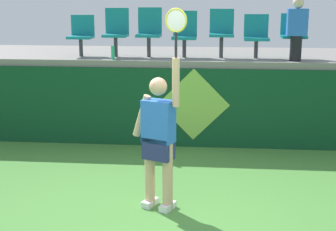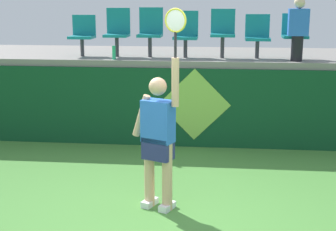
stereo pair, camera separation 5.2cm
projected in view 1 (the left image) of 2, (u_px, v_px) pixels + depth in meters
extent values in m
plane|color=#478438|center=(163.00, 225.00, 6.01)|extent=(40.00, 40.00, 0.00)
cube|color=#0F4223|center=(183.00, 107.00, 9.04)|extent=(12.26, 0.20, 1.40)
cube|color=gray|center=(187.00, 56.00, 10.05)|extent=(12.26, 2.56, 0.12)
cube|color=white|center=(150.00, 203.00, 6.54)|extent=(0.21, 0.29, 0.08)
cube|color=white|center=(168.00, 206.00, 6.42)|extent=(0.21, 0.29, 0.08)
cylinder|color=#DBAD84|center=(150.00, 173.00, 6.45)|extent=(0.13, 0.13, 0.87)
cylinder|color=#DBAD84|center=(168.00, 177.00, 6.33)|extent=(0.13, 0.13, 0.87)
cube|color=navy|center=(159.00, 148.00, 6.31)|extent=(0.42, 0.34, 0.28)
cube|color=blue|center=(158.00, 121.00, 6.23)|extent=(0.44, 0.35, 0.52)
sphere|color=#DBAD84|center=(158.00, 86.00, 6.13)|extent=(0.22, 0.22, 0.22)
cylinder|color=#DBAD84|center=(142.00, 116.00, 6.33)|extent=(0.27, 0.18, 0.55)
cylinder|color=#DBAD84|center=(176.00, 82.00, 6.00)|extent=(0.09, 0.09, 0.58)
cylinder|color=black|center=(176.00, 45.00, 5.90)|extent=(0.03, 0.03, 0.30)
torus|color=gold|center=(176.00, 20.00, 5.83)|extent=(0.27, 0.13, 0.28)
ellipsoid|color=silver|center=(176.00, 20.00, 5.83)|extent=(0.23, 0.11, 0.24)
cylinder|color=#26B272|center=(113.00, 53.00, 9.03)|extent=(0.06, 0.06, 0.24)
cylinder|color=#38383D|center=(81.00, 47.00, 9.49)|extent=(0.07, 0.07, 0.33)
cube|color=#147F89|center=(81.00, 37.00, 9.45)|extent=(0.44, 0.42, 0.05)
cube|color=#147F89|center=(83.00, 25.00, 9.58)|extent=(0.44, 0.04, 0.38)
cylinder|color=#38383D|center=(116.00, 47.00, 9.42)|extent=(0.07, 0.07, 0.37)
cube|color=#147F89|center=(116.00, 36.00, 9.38)|extent=(0.44, 0.42, 0.05)
cube|color=#147F89|center=(117.00, 21.00, 9.50)|extent=(0.44, 0.04, 0.47)
cylinder|color=#38383D|center=(149.00, 47.00, 9.37)|extent=(0.07, 0.07, 0.37)
cube|color=#147F89|center=(149.00, 36.00, 9.32)|extent=(0.44, 0.42, 0.05)
cube|color=#147F89|center=(150.00, 20.00, 9.44)|extent=(0.44, 0.04, 0.48)
cylinder|color=#38383D|center=(184.00, 48.00, 9.31)|extent=(0.07, 0.07, 0.33)
cube|color=#147F89|center=(184.00, 38.00, 9.26)|extent=(0.44, 0.42, 0.05)
cube|color=#147F89|center=(185.00, 23.00, 9.39)|extent=(0.44, 0.04, 0.46)
cylinder|color=#38383D|center=(221.00, 47.00, 9.24)|extent=(0.07, 0.07, 0.39)
cube|color=#147F89|center=(222.00, 35.00, 9.19)|extent=(0.44, 0.42, 0.05)
cube|color=#147F89|center=(222.00, 21.00, 9.32)|extent=(0.44, 0.04, 0.44)
cylinder|color=#38383D|center=(256.00, 49.00, 9.19)|extent=(0.07, 0.07, 0.32)
cube|color=#147F89|center=(256.00, 39.00, 9.14)|extent=(0.44, 0.42, 0.05)
cube|color=#147F89|center=(256.00, 25.00, 9.27)|extent=(0.44, 0.04, 0.41)
cylinder|color=#38383D|center=(293.00, 48.00, 9.12)|extent=(0.07, 0.07, 0.37)
cube|color=#147F89|center=(294.00, 37.00, 9.07)|extent=(0.44, 0.42, 0.05)
cube|color=#147F89|center=(293.00, 24.00, 9.21)|extent=(0.44, 0.04, 0.38)
cylinder|color=black|center=(296.00, 48.00, 8.80)|extent=(0.20, 0.20, 0.44)
cube|color=blue|center=(297.00, 22.00, 8.70)|extent=(0.34, 0.20, 0.46)
sphere|color=beige|center=(298.00, 3.00, 8.62)|extent=(0.19, 0.19, 0.19)
cube|color=#0F4223|center=(193.00, 147.00, 9.08)|extent=(0.90, 0.01, 0.00)
plane|color=#8CC64C|center=(193.00, 105.00, 8.90)|extent=(1.27, 0.00, 1.27)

